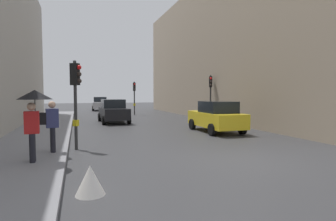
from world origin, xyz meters
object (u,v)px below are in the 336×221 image
traffic_light_mid_street (211,90)px  car_dark_suv (113,111)px  traffic_light_near_right (76,89)px  warning_sign_triangle (90,180)px  pedestrian_with_umbrella (34,105)px  car_yellow_taxi (216,117)px  car_silver_hatchback (100,104)px  traffic_light_far_median (134,92)px  pedestrian_with_grey_backpack (51,123)px

traffic_light_mid_street → car_dark_suv: size_ratio=0.86×
traffic_light_near_right → warning_sign_triangle: 5.63m
car_dark_suv → pedestrian_with_umbrella: (-3.83, -12.27, 0.96)m
car_yellow_taxi → car_silver_hatchback: (-4.67, 23.30, 0.00)m
traffic_light_far_median → car_dark_suv: size_ratio=0.81×
pedestrian_with_umbrella → car_dark_suv: bearing=72.7°
traffic_light_far_median → car_yellow_taxi: 14.61m
traffic_light_far_median → pedestrian_with_umbrella: (-6.90, -19.59, -0.53)m
pedestrian_with_grey_backpack → warning_sign_triangle: 4.46m
car_dark_suv → pedestrian_with_umbrella: size_ratio=1.99×
traffic_light_mid_street → pedestrian_with_umbrella: traffic_light_mid_street is taller
traffic_light_far_median → warning_sign_triangle: size_ratio=5.28×
car_silver_hatchback → warning_sign_triangle: 31.50m
car_silver_hatchback → warning_sign_triangle: car_silver_hatchback is taller
car_yellow_taxi → pedestrian_with_umbrella: (-8.78, -5.18, 0.96)m
traffic_light_near_right → car_dark_suv: size_ratio=0.81×
traffic_light_near_right → car_silver_hatchback: (2.93, 26.14, -1.51)m
traffic_light_mid_street → pedestrian_with_grey_backpack: (-10.93, -9.53, -1.35)m
pedestrian_with_grey_backpack → car_dark_suv: bearing=72.3°
pedestrian_with_umbrella → pedestrian_with_grey_backpack: pedestrian_with_umbrella is taller
car_yellow_taxi → pedestrian_with_grey_backpack: size_ratio=2.39×
pedestrian_with_umbrella → warning_sign_triangle: pedestrian_with_umbrella is taller
traffic_light_near_right → car_yellow_taxi: bearing=20.5°
traffic_light_far_median → warning_sign_triangle: (-5.45, -22.49, -2.04)m
pedestrian_with_grey_backpack → warning_sign_triangle: (1.11, -4.24, -0.84)m
traffic_light_near_right → warning_sign_triangle: bearing=-87.0°
car_yellow_taxi → car_dark_suv: 8.65m
car_silver_hatchback → pedestrian_with_grey_backpack: bearing=-97.9°
traffic_light_mid_street → pedestrian_with_umbrella: 15.67m
traffic_light_far_median → car_dark_suv: traffic_light_far_median is taller
traffic_light_far_median → car_yellow_taxi: traffic_light_far_median is taller
traffic_light_mid_street → traffic_light_far_median: size_ratio=1.06×
traffic_light_far_median → pedestrian_with_umbrella: size_ratio=1.60×
warning_sign_triangle → traffic_light_far_median: bearing=76.4°
traffic_light_near_right → traffic_light_far_median: traffic_light_near_right is taller
car_yellow_taxi → car_silver_hatchback: size_ratio=0.98×
car_dark_suv → pedestrian_with_umbrella: 12.89m
car_dark_suv → warning_sign_triangle: 15.37m
traffic_light_near_right → traffic_light_far_median: bearing=71.6°
traffic_light_near_right → pedestrian_with_grey_backpack: traffic_light_near_right is taller
car_silver_hatchback → pedestrian_with_grey_backpack: 27.40m
car_dark_suv → car_silver_hatchback: (0.28, 16.20, 0.00)m
traffic_light_mid_street → car_dark_suv: bearing=169.3°
pedestrian_with_umbrella → traffic_light_far_median: bearing=70.6°
car_yellow_taxi → pedestrian_with_grey_backpack: bearing=-155.5°
traffic_light_mid_street → pedestrian_with_grey_backpack: 14.56m
traffic_light_far_median → car_dark_suv: bearing=-112.8°
traffic_light_mid_street → traffic_light_far_median: 9.76m
car_dark_suv → warning_sign_triangle: car_dark_suv is taller
traffic_light_far_median → pedestrian_with_grey_backpack: 19.43m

